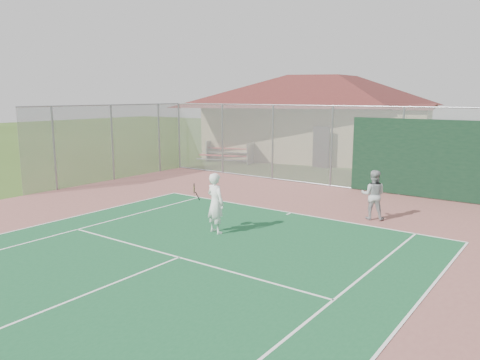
# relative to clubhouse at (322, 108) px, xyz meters

# --- Properties ---
(back_fence) EXTENTS (20.08, 0.11, 3.53)m
(back_fence) POSITION_rel_clubhouse_xyz_m (8.08, -9.05, -1.45)
(back_fence) COLOR gray
(back_fence) RESTS_ON ground
(side_fence_left) EXTENTS (0.08, 9.00, 3.50)m
(side_fence_left) POSITION_rel_clubhouse_xyz_m (-4.03, -13.53, -1.37)
(side_fence_left) COLOR gray
(side_fence_left) RESTS_ON ground
(clubhouse) EXTENTS (15.94, 12.32, 6.15)m
(clubhouse) POSITION_rel_clubhouse_xyz_m (0.00, 0.00, 0.00)
(clubhouse) COLOR tan
(clubhouse) RESTS_ON ground
(bleachers) EXTENTS (3.74, 2.78, 1.20)m
(bleachers) POSITION_rel_clubhouse_xyz_m (-3.43, -5.19, -2.49)
(bleachers) COLOR #AE2B28
(bleachers) RESTS_ON ground
(player_white_front) EXTENTS (1.03, 0.70, 1.75)m
(player_white_front) POSITION_rel_clubhouse_xyz_m (5.36, -17.46, -2.24)
(player_white_front) COLOR white
(player_white_front) RESTS_ON ground
(player_grey_back) EXTENTS (0.92, 0.80, 1.59)m
(player_grey_back) POSITION_rel_clubhouse_xyz_m (8.47, -13.30, -2.33)
(player_grey_back) COLOR #A3A6A8
(player_grey_back) RESTS_ON ground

